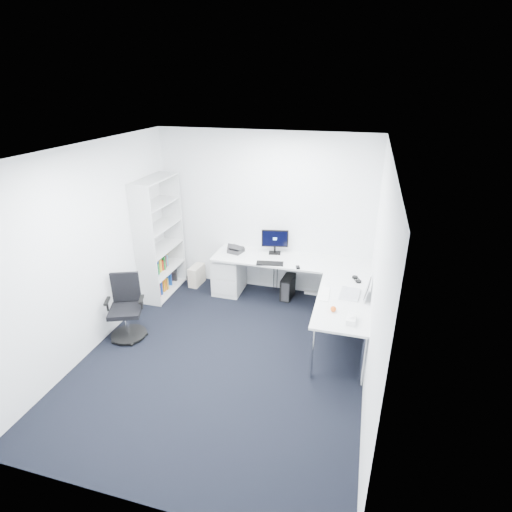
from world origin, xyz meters
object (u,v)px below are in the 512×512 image
(l_desk, at_px, (286,290))
(task_chair, at_px, (125,309))
(monitor, at_px, (275,242))
(bookshelf, at_px, (159,238))
(laptop, at_px, (351,286))

(l_desk, height_order, task_chair, task_chair)
(monitor, bearing_deg, l_desk, -69.60)
(bookshelf, xyz_separation_m, laptop, (3.15, -0.63, -0.13))
(l_desk, distance_m, bookshelf, 2.27)
(l_desk, xyz_separation_m, bookshelf, (-2.17, 0.05, 0.63))
(bookshelf, xyz_separation_m, monitor, (1.86, 0.47, -0.05))
(laptop, bearing_deg, bookshelf, 173.36)
(bookshelf, bearing_deg, monitor, 14.25)
(task_chair, bearing_deg, laptop, -7.92)
(task_chair, relative_size, monitor, 2.11)
(l_desk, height_order, laptop, laptop)
(bookshelf, bearing_deg, laptop, -11.33)
(laptop, bearing_deg, task_chair, -161.46)
(l_desk, distance_m, monitor, 0.84)
(bookshelf, distance_m, task_chair, 1.48)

